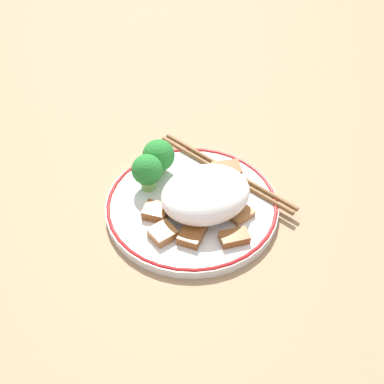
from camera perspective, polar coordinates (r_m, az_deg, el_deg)
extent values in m
plane|color=#9E7A56|center=(0.69, 0.00, -1.93)|extent=(3.00, 3.00, 0.00)
cylinder|color=white|center=(0.68, 0.00, -1.57)|extent=(0.22, 0.22, 0.01)
torus|color=red|center=(0.68, 0.00, -1.21)|extent=(0.22, 0.22, 0.01)
ellipsoid|color=white|center=(0.65, 1.48, -0.24)|extent=(0.11, 0.09, 0.05)
cylinder|color=#7FB756|center=(0.72, -3.51, 2.54)|extent=(0.01, 0.01, 0.01)
sphere|color=#267A2D|center=(0.71, -3.59, 3.90)|extent=(0.04, 0.04, 0.04)
cylinder|color=#7FB756|center=(0.70, -4.70, 0.96)|extent=(0.02, 0.02, 0.02)
sphere|color=#267A2D|center=(0.68, -4.81, 2.38)|extent=(0.04, 0.04, 0.04)
cube|color=brown|center=(0.67, -4.02, -1.84)|extent=(0.04, 0.04, 0.01)
cube|color=#9E6633|center=(0.69, 3.98, 0.06)|extent=(0.04, 0.04, 0.01)
cube|color=#9E6633|center=(0.67, 5.01, -2.22)|extent=(0.04, 0.04, 0.01)
cube|color=brown|center=(0.64, 0.08, -4.38)|extent=(0.05, 0.05, 0.01)
cube|color=brown|center=(0.64, 4.53, -4.87)|extent=(0.04, 0.03, 0.01)
cube|color=brown|center=(0.72, 3.69, 2.36)|extent=(0.04, 0.04, 0.01)
cube|color=#9E6633|center=(0.70, 1.37, 1.33)|extent=(0.04, 0.03, 0.01)
cube|color=#9E6633|center=(0.64, -3.15, -4.43)|extent=(0.03, 0.03, 0.01)
cylinder|color=brown|center=(0.72, 3.85, 2.38)|extent=(0.10, 0.21, 0.01)
cylinder|color=brown|center=(0.72, 3.39, 2.02)|extent=(0.10, 0.21, 0.01)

